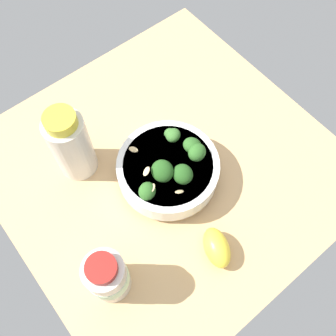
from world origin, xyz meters
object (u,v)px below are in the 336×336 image
at_px(lemon_wedge, 217,248).
at_px(bottle_short, 71,144).
at_px(bowl_of_broccoli, 169,169).
at_px(bottle_tall, 107,276).

relative_size(lemon_wedge, bottle_short, 0.44).
distance_m(bowl_of_broccoli, bottle_tall, 0.22).
xyz_separation_m(bottle_tall, bottle_short, (0.23, -0.08, 0.02)).
bearing_deg(bowl_of_broccoli, bottle_tall, 115.37).
distance_m(bottle_tall, bottle_short, 0.24).
xyz_separation_m(lemon_wedge, bottle_short, (0.30, 0.09, 0.06)).
height_order(lemon_wedge, bottle_tall, bottle_tall).
xyz_separation_m(bowl_of_broccoli, lemon_wedge, (-0.17, 0.03, -0.02)).
relative_size(bottle_tall, bottle_short, 0.78).
bearing_deg(bottle_short, bottle_tall, 160.24).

